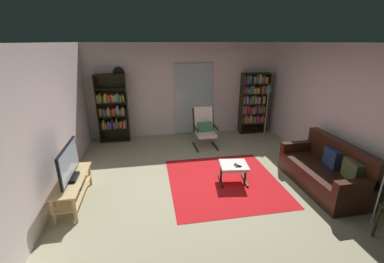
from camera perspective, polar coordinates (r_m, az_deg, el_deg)
ground_plane at (r=5.05m, az=3.32°, el=-11.57°), size 7.02×7.02×0.00m
wall_back at (r=7.28m, az=-1.78°, el=9.29°), size 5.60×0.06×2.60m
wall_left at (r=4.69m, az=-30.35°, el=0.62°), size 0.06×6.00×2.60m
wall_right at (r=5.77m, az=30.78°, el=3.70°), size 0.06×6.00×2.60m
glass_door_panel at (r=7.31m, az=0.36°, el=7.34°), size 1.10×0.01×2.00m
area_rug at (r=5.13m, az=7.21°, el=-11.11°), size 2.13×2.19×0.01m
tv_stand at (r=4.81m, az=-25.29°, el=-11.15°), size 0.41×1.21×0.46m
television at (r=4.60m, az=-26.11°, el=-6.55°), size 0.20×0.97×0.59m
bookshelf_near_tv at (r=7.13m, az=-17.50°, el=4.67°), size 0.79×0.30×1.83m
bookshelf_near_sofa at (r=7.69m, az=13.75°, el=6.64°), size 0.81×0.30×1.77m
leather_sofa at (r=5.40m, az=28.09°, el=-8.01°), size 0.81×1.74×0.89m
lounge_armchair at (r=6.54m, az=2.85°, el=1.13°), size 0.58×0.66×1.02m
ottoman at (r=5.00m, az=9.40°, el=-8.00°), size 0.58×0.55×0.38m
tv_remote at (r=4.91m, az=9.98°, el=-7.53°), size 0.05×0.15×0.02m
cell_phone at (r=4.91m, az=10.34°, el=-7.63°), size 0.14×0.15×0.01m
floor_lamp_by_shelf at (r=7.14m, az=16.84°, el=7.68°), size 0.22×0.22×1.58m
wall_clock at (r=7.09m, az=-16.27°, el=12.75°), size 0.29×0.03×0.29m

